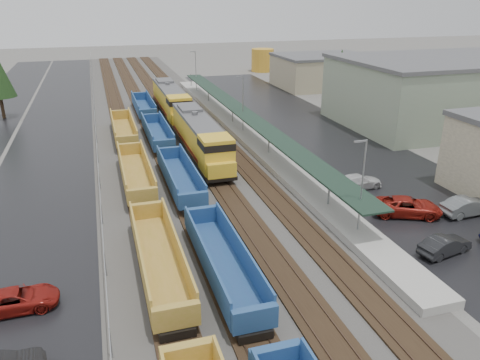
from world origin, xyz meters
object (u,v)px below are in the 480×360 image
at_px(storage_tank, 263,60).
at_px(parked_car_east_c, 358,182).
at_px(parked_car_west_c, 17,300).
at_px(locomotive_trail, 171,101).
at_px(well_string_blue, 197,212).
at_px(parked_car_east_e, 468,206).
at_px(parked_car_east_b, 407,207).
at_px(locomotive_lead, 200,137).
at_px(well_string_yellow, 159,258).
at_px(parked_car_east_a, 445,245).

bearing_deg(storage_tank, parked_car_east_c, -102.50).
distance_m(storage_tank, parked_car_west_c, 97.13).
distance_m(locomotive_trail, parked_car_west_c, 48.48).
height_order(well_string_blue, parked_car_east_e, well_string_blue).
distance_m(parked_car_east_b, parked_car_east_c, 6.64).
xyz_separation_m(locomotive_lead, storage_tank, (29.26, 61.05, 0.23)).
xyz_separation_m(well_string_yellow, parked_car_east_c, (20.72, 9.47, -0.48)).
relative_size(parked_car_east_a, parked_car_east_c, 0.88).
height_order(locomotive_trail, parked_car_east_c, locomotive_trail).
bearing_deg(storage_tank, locomotive_trail, -126.15).
bearing_deg(parked_car_east_c, parked_car_east_b, -175.87).
bearing_deg(parked_car_east_c, well_string_blue, 96.40).
distance_m(parked_car_east_b, parked_car_east_e, 5.21).
xyz_separation_m(well_string_blue, parked_car_east_b, (17.65, -3.53, -0.37)).
xyz_separation_m(parked_car_east_b, parked_car_east_e, (5.00, -1.46, -0.00)).
bearing_deg(locomotive_lead, locomotive_trail, 90.00).
relative_size(locomotive_lead, storage_tank, 3.82).
height_order(parked_car_east_a, parked_car_east_c, parked_car_east_c).
relative_size(locomotive_lead, locomotive_trail, 1.00).
relative_size(locomotive_trail, well_string_yellow, 0.25).
bearing_deg(parked_car_east_e, parked_car_east_b, 71.66).
height_order(parked_car_west_c, parked_car_east_c, parked_car_east_c).
distance_m(locomotive_lead, storage_tank, 67.70).
distance_m(storage_tank, parked_car_east_a, 89.22).
bearing_deg(locomotive_trail, parked_car_west_c, -110.24).
height_order(parked_car_east_a, parked_car_east_e, parked_car_east_e).
relative_size(well_string_blue, storage_tank, 17.44).
bearing_deg(parked_car_east_a, well_string_blue, 46.95).
relative_size(parked_car_east_b, parked_car_east_c, 1.18).
distance_m(well_string_blue, parked_car_east_b, 18.01).
bearing_deg(well_string_blue, parked_car_east_e, -12.44).
xyz_separation_m(well_string_yellow, parked_car_east_a, (20.29, -3.49, -0.48)).
height_order(locomotive_trail, well_string_blue, locomotive_trail).
distance_m(parked_car_west_c, parked_car_east_c, 31.43).
relative_size(well_string_yellow, parked_car_east_e, 17.13).
relative_size(locomotive_trail, parked_car_west_c, 4.29).
distance_m(parked_car_east_a, parked_car_east_c, 12.97).
height_order(parked_car_east_a, parked_car_east_b, parked_car_east_b).
xyz_separation_m(locomotive_lead, parked_car_east_b, (13.65, -20.14, -1.71)).
xyz_separation_m(well_string_yellow, parked_car_east_b, (21.65, 2.90, -0.39)).
distance_m(parked_car_west_c, parked_car_east_e, 35.53).
relative_size(well_string_blue, parked_car_east_e, 19.80).
bearing_deg(storage_tank, parked_car_west_c, -118.29).
bearing_deg(parked_car_east_a, well_string_yellow, 68.53).
bearing_deg(parked_car_east_b, locomotive_lead, 57.51).
relative_size(storage_tank, parked_car_east_e, 1.14).
distance_m(parked_car_west_c, parked_car_east_b, 30.71).
xyz_separation_m(parked_car_west_c, parked_car_east_c, (29.48, 10.90, 0.03)).
relative_size(parked_car_west_c, parked_car_east_b, 0.85).
xyz_separation_m(parked_car_west_c, parked_car_east_e, (35.41, 2.86, 0.12)).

